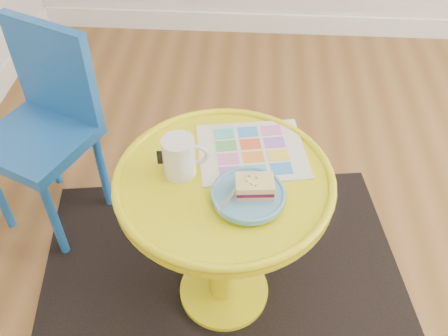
# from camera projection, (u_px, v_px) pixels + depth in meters

# --- Properties ---
(room_walls) EXTENTS (4.00, 4.00, 4.00)m
(room_walls) POSITION_uv_depth(u_px,v_px,m) (186.00, 123.00, 2.36)
(room_walls) COLOR silver
(room_walls) RESTS_ON ground
(rug) EXTENTS (1.44, 1.27, 0.01)m
(rug) POSITION_uv_depth(u_px,v_px,m) (224.00, 292.00, 1.77)
(rug) COLOR black
(rug) RESTS_ON ground
(side_table) EXTENTS (0.61, 0.61, 0.58)m
(side_table) POSITION_uv_depth(u_px,v_px,m) (224.00, 217.00, 1.48)
(side_table) COLOR yellow
(side_table) RESTS_ON ground
(chair) EXTENTS (0.46, 0.46, 0.78)m
(chair) POSITION_uv_depth(u_px,v_px,m) (45.00, 119.00, 1.76)
(chair) COLOR #1A59A9
(chair) RESTS_ON ground
(newspaper) EXTENTS (0.35, 0.31, 0.01)m
(newspaper) POSITION_uv_depth(u_px,v_px,m) (252.00, 151.00, 1.45)
(newspaper) COLOR silver
(newspaper) RESTS_ON side_table
(mug) EXTENTS (0.13, 0.09, 0.12)m
(mug) POSITION_uv_depth(u_px,v_px,m) (180.00, 156.00, 1.35)
(mug) COLOR white
(mug) RESTS_ON side_table
(plate) EXTENTS (0.19, 0.19, 0.02)m
(plate) POSITION_uv_depth(u_px,v_px,m) (248.00, 195.00, 1.30)
(plate) COLOR #5796B8
(plate) RESTS_ON newspaper
(cake_slice) EXTENTS (0.10, 0.07, 0.04)m
(cake_slice) POSITION_uv_depth(u_px,v_px,m) (255.00, 186.00, 1.28)
(cake_slice) COLOR #D3BC8C
(cake_slice) RESTS_ON plate
(fork) EXTENTS (0.08, 0.14, 0.00)m
(fork) POSITION_uv_depth(u_px,v_px,m) (235.00, 191.00, 1.30)
(fork) COLOR silver
(fork) RESTS_ON plate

